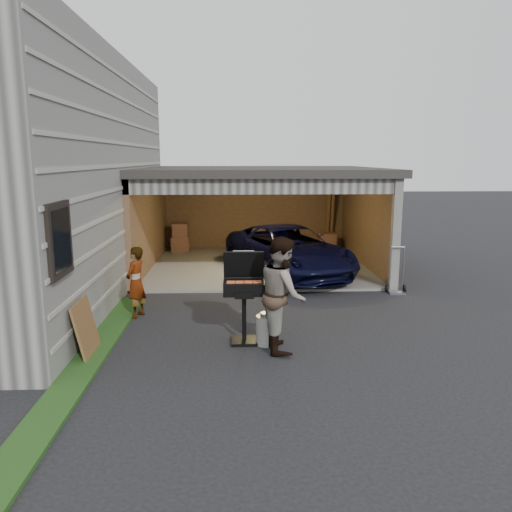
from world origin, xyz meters
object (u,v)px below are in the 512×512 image
Objects in this scene: minivan at (288,252)px; woman at (136,282)px; propane_tank at (266,330)px; bbq_grill at (244,290)px; plywood_panel at (86,329)px; hand_truck at (396,284)px; man at (282,294)px.

woman reaches higher than minivan.
minivan reaches higher than propane_tank.
bbq_grill is 3.04× the size of propane_tank.
woman reaches higher than propane_tank.
plywood_panel is 0.82× the size of hand_truck.
propane_tank is 0.55× the size of plywood_panel.
bbq_grill reaches higher than minivan.
hand_truck is (3.31, 3.24, -0.04)m from propane_tank.
bbq_grill reaches higher than woman.
woman is at bearing 146.98° from propane_tank.
propane_tank is at bearing 7.31° from plywood_panel.
minivan is at bearing 156.14° from woman.
hand_truck is at bearing -59.15° from minivan.
minivan is 4.88m from woman.
propane_tank is at bearing -131.13° from hand_truck.
man is 0.77m from propane_tank.
woman is at bearing 78.30° from plywood_panel.
bbq_grill is (-1.28, -4.96, 0.28)m from minivan.
woman is 0.75× the size of man.
propane_tank is 2.97m from plywood_panel.
man is 3.71× the size of propane_tank.
man is 1.69× the size of hand_truck.
woman is at bearing 52.62° from man.
minivan is 9.07× the size of propane_tank.
bbq_grill reaches higher than plywood_panel.
hand_truck is (2.40, -1.88, -0.43)m from minivan.
minivan is 6.71m from plywood_panel.
man reaches higher than propane_tank.
propane_tank is 4.63m from hand_truck.
propane_tank is at bearing 49.32° from man.
minivan is at bearing 79.94° from propane_tank.
man reaches higher than bbq_grill.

